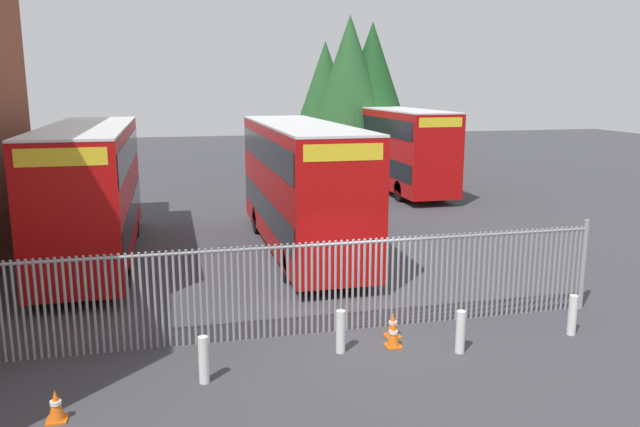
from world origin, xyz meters
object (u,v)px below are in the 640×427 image
bollard_near_left (204,360)px  bollard_near_right (460,332)px  double_decker_bus_near_gate (301,182)px  traffic_cone_mid_forecourt (393,325)px  double_decker_bus_behind_fence_right (398,146)px  bollard_far_right (572,315)px  double_decker_bus_behind_fence_left (91,187)px  traffic_cone_by_gate (56,405)px  bollard_center_front (341,332)px  traffic_cone_near_kerb (393,334)px

bollard_near_left → bollard_near_right: same height
double_decker_bus_near_gate → traffic_cone_mid_forecourt: 8.30m
double_decker_bus_behind_fence_right → bollard_near_right: bearing=-106.9°
double_decker_bus_behind_fence_right → bollard_far_right: bearing=-99.2°
double_decker_bus_behind_fence_left → traffic_cone_by_gate: (0.42, -10.68, -2.13)m
double_decker_bus_behind_fence_left → bollard_near_left: (2.98, -9.84, -1.95)m
bollard_center_front → traffic_cone_by_gate: size_ratio=1.61×
double_decker_bus_near_gate → traffic_cone_near_kerb: 8.81m
double_decker_bus_behind_fence_left → double_decker_bus_behind_fence_right: bearing=36.3°
traffic_cone_mid_forecourt → traffic_cone_near_kerb: same height
double_decker_bus_near_gate → bollard_near_left: (-3.88, -9.27, -1.95)m
bollard_center_front → bollard_far_right: bearing=-3.2°
traffic_cone_near_kerb → double_decker_bus_behind_fence_right: bearing=69.3°
bollard_near_right → traffic_cone_near_kerb: size_ratio=1.61×
bollard_near_left → bollard_near_right: bearing=1.1°
double_decker_bus_near_gate → bollard_near_right: (1.58, -9.17, -1.95)m
double_decker_bus_near_gate → traffic_cone_by_gate: 12.18m
double_decker_bus_behind_fence_left → bollard_near_left: 10.46m
double_decker_bus_behind_fence_right → traffic_cone_by_gate: 25.86m
double_decker_bus_near_gate → bollard_far_right: bearing=-62.8°
bollard_near_right → traffic_cone_mid_forecourt: size_ratio=1.61×
traffic_cone_by_gate → double_decker_bus_near_gate: bearing=57.5°
traffic_cone_mid_forecourt → bollard_far_right: bearing=-11.7°
bollard_center_front → bollard_near_right: 2.58m
bollard_far_right → traffic_cone_mid_forecourt: (-4.09, 0.84, -0.19)m
bollard_far_right → traffic_cone_by_gate: bearing=-173.4°
double_decker_bus_behind_fence_right → traffic_cone_mid_forecourt: bearing=-110.8°
double_decker_bus_behind_fence_left → bollard_near_right: double_decker_bus_behind_fence_left is taller
double_decker_bus_near_gate → traffic_cone_by_gate: (-6.45, -10.12, -2.13)m
traffic_cone_by_gate → traffic_cone_mid_forecourt: same height
double_decker_bus_behind_fence_right → traffic_cone_mid_forecourt: size_ratio=18.32×
bollard_near_left → traffic_cone_by_gate: (-2.56, -0.84, -0.19)m
bollard_near_left → traffic_cone_near_kerb: (4.17, 0.73, -0.19)m
double_decker_bus_behind_fence_right → bollard_near_right: (-6.23, -20.51, -1.95)m
traffic_cone_near_kerb → double_decker_bus_behind_fence_left: bearing=128.2°
bollard_far_right → traffic_cone_by_gate: 11.08m
traffic_cone_mid_forecourt → traffic_cone_near_kerb: 0.56m
bollard_center_front → bollard_near_left: bearing=-166.1°
traffic_cone_near_kerb → traffic_cone_mid_forecourt: bearing=71.2°
bollard_far_right → traffic_cone_by_gate: size_ratio=1.61×
bollard_far_right → traffic_cone_by_gate: bollard_far_right is taller
bollard_near_right → traffic_cone_near_kerb: (-1.30, 0.63, -0.19)m
double_decker_bus_near_gate → bollard_far_right: 10.14m
bollard_near_left → bollard_center_front: same height
bollard_near_right → double_decker_bus_behind_fence_right: bearing=73.1°
double_decker_bus_behind_fence_right → traffic_cone_by_gate: size_ratio=18.32×
bollard_near_left → traffic_cone_mid_forecourt: bollard_near_left is taller
double_decker_bus_behind_fence_right → bollard_far_right: 20.55m
double_decker_bus_near_gate → bollard_near_right: bearing=-80.2°
double_decker_bus_behind_fence_left → bollard_near_left: bearing=-73.1°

